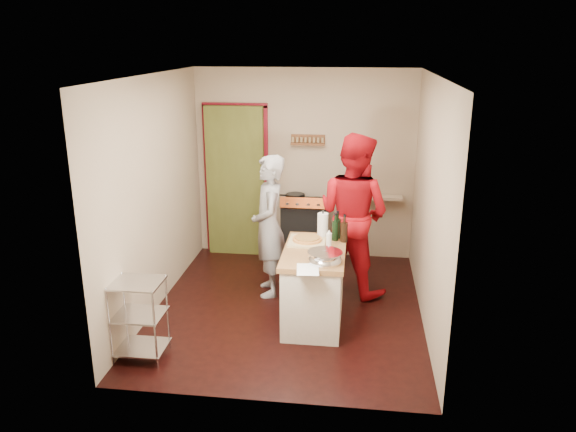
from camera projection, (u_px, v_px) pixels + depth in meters
The scene contains 10 objects.
floor at pixel (288, 308), 6.45m from camera, with size 3.50×3.50×0.00m, color black.
back_wall at pixel (259, 175), 7.87m from camera, with size 3.00×0.44×2.60m.
left_wall at pixel (155, 194), 6.24m from camera, with size 0.04×3.50×2.60m, color tan.
right_wall at pixel (430, 204), 5.87m from camera, with size 0.04×3.50×2.60m, color tan.
ceiling at pixel (288, 74), 5.66m from camera, with size 3.00×3.50×0.02m, color white.
stove at pixel (305, 231), 7.65m from camera, with size 0.60×0.63×1.00m.
wire_shelving at pixel (139, 316), 5.33m from camera, with size 0.48×0.40×0.80m.
island at pixel (314, 283), 6.02m from camera, with size 0.66×1.25×1.14m.
person_stripe at pixel (269, 226), 6.60m from camera, with size 0.62×0.41×1.69m, color silver.
person_red at pixel (353, 214), 6.66m from camera, with size 0.94×0.73×1.93m, color #AD0B14.
Camera 1 is at (0.74, -5.78, 2.95)m, focal length 35.00 mm.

